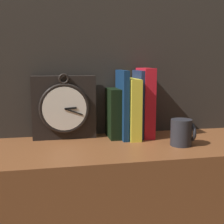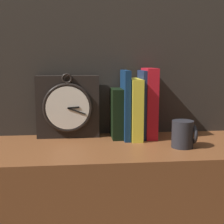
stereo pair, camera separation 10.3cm
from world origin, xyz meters
name	(u,v)px [view 1 (the left image)]	position (x,y,z in m)	size (l,w,h in m)	color
clock	(64,107)	(-0.15, 0.14, 0.86)	(0.23, 0.07, 0.24)	black
book_slot0_black	(113,113)	(0.03, 0.12, 0.83)	(0.04, 0.11, 0.18)	black
book_slot1_navy	(122,104)	(0.06, 0.10, 0.86)	(0.02, 0.14, 0.25)	#0F294B
book_slot2_yellow	(131,109)	(0.09, 0.10, 0.85)	(0.04, 0.15, 0.22)	yellow
book_slot3_navy	(138,104)	(0.12, 0.11, 0.86)	(0.01, 0.12, 0.25)	#1D2849
book_slot4_red	(145,103)	(0.15, 0.11, 0.87)	(0.04, 0.13, 0.26)	red
mug	(182,132)	(0.23, -0.04, 0.79)	(0.08, 0.07, 0.09)	#232328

